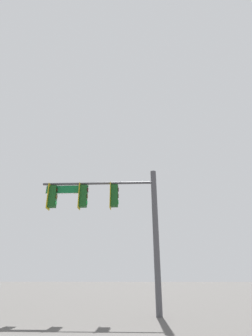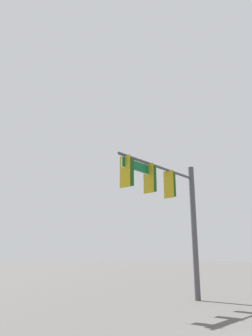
# 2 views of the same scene
# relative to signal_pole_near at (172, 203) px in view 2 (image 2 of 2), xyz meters

# --- Properties ---
(signal_pole_near) EXTENTS (5.77, 0.75, 6.54)m
(signal_pole_near) POSITION_rel_signal_pole_near_xyz_m (0.00, 0.00, 0.00)
(signal_pole_near) COLOR #47474C
(signal_pole_near) RESTS_ON ground_plane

